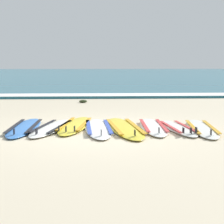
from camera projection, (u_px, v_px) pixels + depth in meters
ground_plane at (95, 131)px, 7.29m from camera, size 80.00×80.00×0.00m
sea at (97, 74)px, 43.44m from camera, size 80.00×60.00×0.10m
wave_foam_strip at (96, 96)px, 14.43m from camera, size 80.00×1.30×0.11m
surfboard_0 at (25, 127)px, 7.52m from camera, size 0.61×2.33×0.18m
surfboard_1 at (52, 128)px, 7.48m from camera, size 1.00×2.24×0.18m
surfboard_2 at (75, 125)px, 7.78m from camera, size 0.91×2.41×0.18m
surfboard_3 at (98, 128)px, 7.44m from camera, size 0.72×2.37×0.18m
surfboard_4 at (124, 128)px, 7.49m from camera, size 0.96×2.66×0.18m
surfboard_5 at (153, 127)px, 7.59m from camera, size 0.60×2.18×0.18m
surfboard_6 at (178, 128)px, 7.44m from camera, size 0.69×1.97×0.18m
surfboard_7 at (202, 128)px, 7.41m from camera, size 0.77×2.25×0.18m
seaweed_clump_near_shoreline at (83, 101)px, 12.45m from camera, size 0.29×0.24×0.10m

